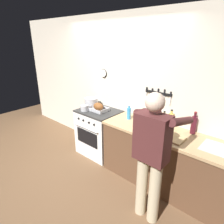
{
  "coord_description": "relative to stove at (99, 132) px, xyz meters",
  "views": [
    {
      "loc": [
        2.26,
        -1.43,
        2.17
      ],
      "look_at": [
        0.24,
        0.85,
        1.03
      ],
      "focal_mm": 31.32,
      "sensor_mm": 36.0,
      "label": 1
    }
  ],
  "objects": [
    {
      "name": "ground_plane",
      "position": [
        0.22,
        -0.99,
        -0.45
      ],
      "size": [
        8.0,
        8.0,
        0.0
      ],
      "primitive_type": "plane",
      "color": "brown"
    },
    {
      "name": "wall_back",
      "position": [
        0.22,
        0.36,
        0.85
      ],
      "size": [
        6.0,
        0.13,
        2.6
      ],
      "color": "beige",
      "rests_on": "ground"
    },
    {
      "name": "counter_block",
      "position": [
        1.43,
        0.0,
        0.01
      ],
      "size": [
        2.03,
        0.65,
        0.9
      ],
      "color": "brown",
      "rests_on": "ground"
    },
    {
      "name": "stove",
      "position": [
        0.0,
        0.0,
        0.0
      ],
      "size": [
        0.76,
        0.67,
        0.9
      ],
      "color": "white",
      "rests_on": "ground"
    },
    {
      "name": "person_cook",
      "position": [
        1.54,
        -0.66,
        0.5
      ],
      "size": [
        0.51,
        0.63,
        1.66
      ],
      "rotation": [
        0.0,
        0.0,
        1.68
      ],
      "color": "#C6B793",
      "rests_on": "ground"
    },
    {
      "name": "roasting_pan",
      "position": [
        0.0,
        -0.01,
        0.52
      ],
      "size": [
        0.35,
        0.26,
        0.16
      ],
      "color": "#B7B7BC",
      "rests_on": "stove"
    },
    {
      "name": "stock_pot",
      "position": [
        -0.27,
        0.07,
        0.54
      ],
      "size": [
        0.26,
        0.26,
        0.18
      ],
      "color": "#B7B7BC",
      "rests_on": "stove"
    },
    {
      "name": "saucepan",
      "position": [
        -0.19,
        -0.18,
        0.5
      ],
      "size": [
        0.15,
        0.15,
        0.11
      ],
      "color": "#B7B7BC",
      "rests_on": "stove"
    },
    {
      "name": "cutting_board",
      "position": [
        1.51,
        -0.12,
        0.46
      ],
      "size": [
        0.36,
        0.24,
        0.02
      ],
      "primitive_type": "cube",
      "color": "tan",
      "rests_on": "counter_block"
    },
    {
      "name": "bottle_cooking_oil",
      "position": [
        1.35,
        0.2,
        0.57
      ],
      "size": [
        0.07,
        0.07,
        0.29
      ],
      "color": "gold",
      "rests_on": "counter_block"
    },
    {
      "name": "bottle_vinegar",
      "position": [
        1.28,
        0.11,
        0.56
      ],
      "size": [
        0.06,
        0.06,
        0.27
      ],
      "color": "#997F4C",
      "rests_on": "counter_block"
    },
    {
      "name": "bottle_soy_sauce",
      "position": [
        0.94,
        0.23,
        0.53
      ],
      "size": [
        0.06,
        0.06,
        0.19
      ],
      "color": "black",
      "rests_on": "counter_block"
    },
    {
      "name": "bottle_wine_red",
      "position": [
        1.68,
        0.23,
        0.59
      ],
      "size": [
        0.08,
        0.08,
        0.32
      ],
      "color": "#47141E",
      "rests_on": "counter_block"
    },
    {
      "name": "bottle_hot_sauce",
      "position": [
        0.88,
        0.15,
        0.54
      ],
      "size": [
        0.05,
        0.05,
        0.21
      ],
      "color": "red",
      "rests_on": "counter_block"
    },
    {
      "name": "bottle_dish_soap",
      "position": [
        0.67,
        0.05,
        0.55
      ],
      "size": [
        0.07,
        0.07,
        0.25
      ],
      "color": "#338CCC",
      "rests_on": "counter_block"
    }
  ]
}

